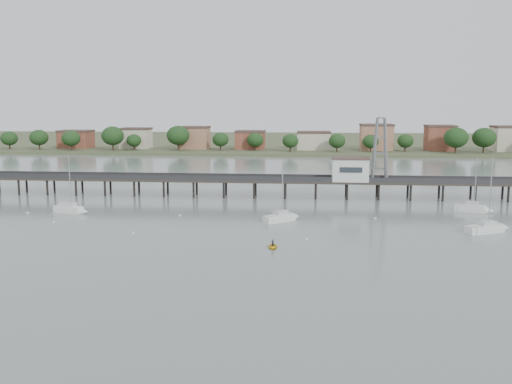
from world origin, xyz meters
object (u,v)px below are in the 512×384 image
(sailboat_d, at_px, (492,228))
(white_tender, at_px, (67,205))
(sailboat_c, at_px, (285,217))
(lattice_tower, at_px, (380,150))
(pier, at_px, (240,181))
(sailboat_b, at_px, (74,210))
(yellow_dinghy, at_px, (273,248))
(sailboat_e, at_px, (477,209))

(sailboat_d, relative_size, white_tender, 3.69)
(sailboat_c, bearing_deg, white_tender, 126.54)
(lattice_tower, height_order, white_tender, lattice_tower)
(pier, height_order, white_tender, pier)
(sailboat_b, xyz_separation_m, yellow_dinghy, (40.57, -23.71, -0.65))
(lattice_tower, xyz_separation_m, sailboat_d, (14.93, -32.18, -10.46))
(yellow_dinghy, bearing_deg, pier, 98.81)
(lattice_tower, height_order, sailboat_c, lattice_tower)
(sailboat_b, bearing_deg, yellow_dinghy, -13.67)
(sailboat_c, bearing_deg, pier, 72.66)
(sailboat_b, bearing_deg, white_tender, 139.72)
(pier, bearing_deg, sailboat_e, -16.24)
(lattice_tower, relative_size, white_tender, 4.33)
(pier, height_order, sailboat_d, sailboat_d)
(sailboat_e, height_order, white_tender, sailboat_e)
(sailboat_d, bearing_deg, lattice_tower, 88.36)
(sailboat_c, bearing_deg, sailboat_d, -50.96)
(sailboat_b, relative_size, white_tender, 3.31)
(pier, distance_m, sailboat_e, 51.22)
(sailboat_d, bearing_deg, sailboat_e, 55.04)
(sailboat_e, xyz_separation_m, white_tender, (-83.39, -1.80, -0.25))
(sailboat_c, relative_size, sailboat_d, 0.91)
(sailboat_e, relative_size, white_tender, 3.17)
(lattice_tower, xyz_separation_m, sailboat_e, (17.58, -14.29, -10.45))
(lattice_tower, bearing_deg, sailboat_e, -39.11)
(pier, distance_m, sailboat_b, 37.74)
(pier, xyz_separation_m, white_tender, (-34.30, -16.09, -3.39))
(yellow_dinghy, bearing_deg, sailboat_e, 35.65)
(sailboat_b, height_order, white_tender, sailboat_b)
(sailboat_b, bearing_deg, sailboat_d, 9.44)
(pier, height_order, sailboat_e, sailboat_e)
(lattice_tower, bearing_deg, sailboat_d, -65.11)
(pier, bearing_deg, white_tender, -154.87)
(white_tender, distance_m, yellow_dinghy, 53.96)
(sailboat_c, height_order, sailboat_e, sailboat_c)
(sailboat_c, distance_m, white_tender, 46.90)
(sailboat_b, height_order, yellow_dinghy, sailboat_b)
(sailboat_c, bearing_deg, yellow_dinghy, -134.11)
(pier, relative_size, yellow_dinghy, 55.65)
(sailboat_e, bearing_deg, lattice_tower, 164.21)
(sailboat_e, relative_size, yellow_dinghy, 4.21)
(sailboat_b, distance_m, yellow_dinghy, 46.99)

